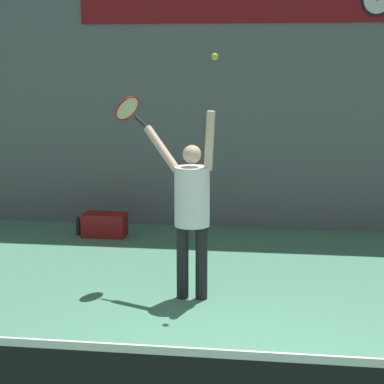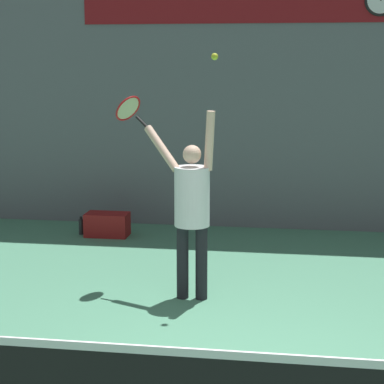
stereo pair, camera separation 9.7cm
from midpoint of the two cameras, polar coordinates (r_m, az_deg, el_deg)
name	(u,v)px [view 2 (the right image)]	position (r m, az deg, el deg)	size (l,w,h in m)	color
back_wall	(275,64)	(10.59, 7.06, 10.35)	(18.00, 0.10, 5.00)	slate
sponsor_banner	(276,1)	(10.57, 7.17, 15.25)	(5.78, 0.02, 0.61)	maroon
scoreboard_clock	(381,0)	(10.61, 15.49, 14.94)	(0.46, 0.04, 0.46)	white
tennis_player	(191,204)	(7.42, 0.34, -0.98)	(0.85, 0.54, 2.05)	black
tennis_racket	(129,109)	(7.87, -4.83, 6.77)	(0.45, 0.40, 0.36)	black
tennis_ball	(215,57)	(7.15, 2.26, 11.04)	(0.07, 0.07, 0.07)	#CCDB2D
water_bottle	(81,226)	(10.50, -8.82, -2.80)	(0.07, 0.07, 0.27)	#262628
equipment_bag	(107,225)	(10.34, -6.70, -2.67)	(0.63, 0.36, 0.34)	maroon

